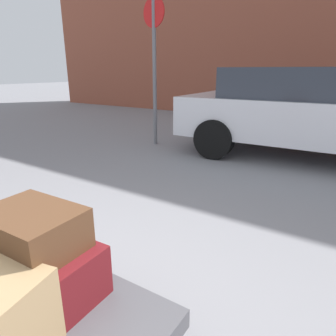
{
  "coord_description": "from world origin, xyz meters",
  "views": [
    {
      "loc": [
        1.14,
        -0.58,
        1.38
      ],
      "look_at": [
        0.0,
        1.2,
        0.69
      ],
      "focal_mm": 32.13,
      "sensor_mm": 36.0,
      "label": 1
    }
  ],
  "objects_px": {
    "luggage_cart": "(28,322)",
    "no_parking_sign": "(154,58)",
    "duffel_bag_brown_topmost_pile": "(32,230)",
    "suitcase_maroon_front_right": "(39,271)",
    "parked_car": "(316,111)"
  },
  "relations": [
    {
      "from": "parked_car",
      "to": "no_parking_sign",
      "type": "xyz_separation_m",
      "value": [
        -2.7,
        -0.59,
        0.82
      ]
    },
    {
      "from": "duffel_bag_brown_topmost_pile",
      "to": "parked_car",
      "type": "bearing_deg",
      "value": 81.33
    },
    {
      "from": "duffel_bag_brown_topmost_pile",
      "to": "parked_car",
      "type": "xyz_separation_m",
      "value": [
        0.55,
        4.62,
        0.07
      ]
    },
    {
      "from": "duffel_bag_brown_topmost_pile",
      "to": "no_parking_sign",
      "type": "distance_m",
      "value": 4.66
    },
    {
      "from": "luggage_cart",
      "to": "suitcase_maroon_front_right",
      "type": "xyz_separation_m",
      "value": [
        -0.03,
        0.11,
        0.2
      ]
    },
    {
      "from": "luggage_cart",
      "to": "no_parking_sign",
      "type": "xyz_separation_m",
      "value": [
        -2.18,
        4.14,
        1.31
      ]
    },
    {
      "from": "suitcase_maroon_front_right",
      "to": "parked_car",
      "type": "relative_size",
      "value": 0.13
    },
    {
      "from": "no_parking_sign",
      "to": "suitcase_maroon_front_right",
      "type": "bearing_deg",
      "value": -61.89
    },
    {
      "from": "luggage_cart",
      "to": "suitcase_maroon_front_right",
      "type": "distance_m",
      "value": 0.23
    },
    {
      "from": "luggage_cart",
      "to": "no_parking_sign",
      "type": "relative_size",
      "value": 0.49
    },
    {
      "from": "duffel_bag_brown_topmost_pile",
      "to": "no_parking_sign",
      "type": "bearing_deg",
      "value": 116.18
    },
    {
      "from": "luggage_cart",
      "to": "duffel_bag_brown_topmost_pile",
      "type": "height_order",
      "value": "duffel_bag_brown_topmost_pile"
    },
    {
      "from": "duffel_bag_brown_topmost_pile",
      "to": "parked_car",
      "type": "height_order",
      "value": "parked_car"
    },
    {
      "from": "duffel_bag_brown_topmost_pile",
      "to": "luggage_cart",
      "type": "bearing_deg",
      "value": -77.43
    },
    {
      "from": "suitcase_maroon_front_right",
      "to": "no_parking_sign",
      "type": "xyz_separation_m",
      "value": [
        -2.15,
        4.03,
        1.12
      ]
    }
  ]
}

